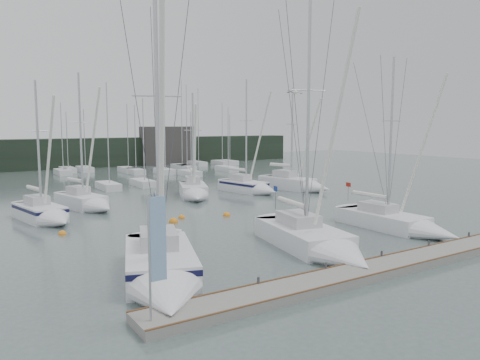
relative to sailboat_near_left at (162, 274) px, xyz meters
name	(u,v)px	position (x,y,z in m)	size (l,w,h in m)	color
ground	(303,252)	(9.35, 1.24, -0.66)	(160.00, 160.00, 0.00)	#4D5E5B
dock	(369,271)	(9.35, -3.76, -0.46)	(24.00, 2.00, 0.40)	slate
far_treeline	(65,154)	(9.35, 63.24, 1.84)	(90.00, 4.00, 5.00)	black
far_building_right	(168,145)	(27.35, 61.24, 2.84)	(10.00, 3.00, 7.00)	#393735
mast_forest	(104,173)	(11.44, 47.83, -0.19)	(54.53, 26.97, 14.70)	silver
sailboat_near_left	(162,274)	(0.00, 0.00, 0.00)	(6.26, 10.31, 14.70)	silver
sailboat_near_center	(321,245)	(9.81, 0.20, -0.09)	(5.08, 10.75, 15.95)	silver
sailboat_near_right	(406,225)	(18.45, 1.22, -0.15)	(2.81, 9.71, 12.95)	silver
sailboat_mid_a	(46,215)	(-1.73, 18.08, -0.07)	(3.85, 7.67, 11.46)	silver
sailboat_mid_b	(89,203)	(2.43, 21.71, -0.08)	(4.14, 7.77, 12.60)	silver
sailboat_mid_c	(195,193)	(13.00, 22.33, -0.06)	(5.21, 8.04, 11.29)	silver
sailboat_mid_d	(252,187)	(20.01, 22.33, -0.05)	(3.90, 7.95, 13.03)	silver
sailboat_mid_e	(300,185)	(25.59, 21.08, -0.03)	(4.63, 9.11, 12.37)	silver
buoy_a	(173,222)	(6.39, 12.86, -0.66)	(0.71, 0.71, 0.71)	orange
buoy_b	(227,216)	(11.12, 12.92, -0.66)	(0.61, 0.61, 0.61)	orange
buoy_c	(62,234)	(-1.58, 13.34, -0.66)	(0.54, 0.54, 0.54)	orange
dock_banner	(155,246)	(-1.93, -3.99, 2.45)	(0.70, 0.09, 4.58)	#ADB1B6
seagull	(295,92)	(7.85, 0.38, 8.41)	(1.03, 0.48, 0.20)	white
buoy_d	(182,218)	(7.63, 14.04, -0.66)	(0.54, 0.54, 0.54)	orange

